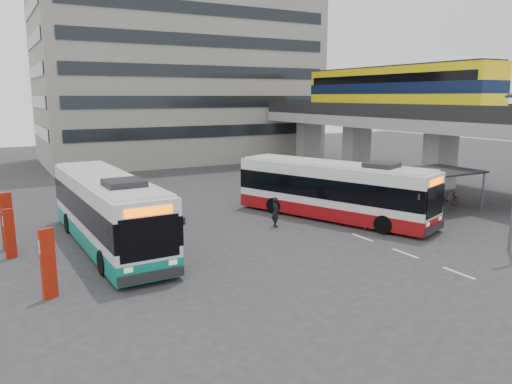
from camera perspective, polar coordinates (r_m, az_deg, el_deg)
ground at (r=24.87m, az=7.64°, el=-5.95°), size 120.00×120.00×0.00m
viaduct at (r=44.70m, az=15.86°, el=9.30°), size 8.00×32.00×9.68m
bike_shelter at (r=32.14m, az=16.78°, el=0.53°), size 10.00×4.00×2.54m
office_block at (r=58.95m, az=-8.80°, el=15.98°), size 30.00×15.00×25.00m
road_markings at (r=24.29m, az=16.67°, el=-6.72°), size 0.15×7.60×0.01m
bus_main at (r=29.77m, az=8.77°, el=0.14°), size 6.95×12.28×3.60m
bus_teal at (r=25.07m, az=-16.59°, el=-2.12°), size 3.13×12.59×3.70m
pedestrian at (r=27.74m, az=2.26°, el=-2.29°), size 0.53×0.69×1.68m
sign_totem_south at (r=19.43m, az=-22.66°, el=-7.45°), size 0.54×0.33×2.59m
sign_totem_mid at (r=24.89m, az=-26.34°, el=-4.19°), size 0.49×0.23×2.27m
sign_totem_north at (r=26.33m, az=-26.57°, el=-2.91°), size 0.58×0.32×2.74m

